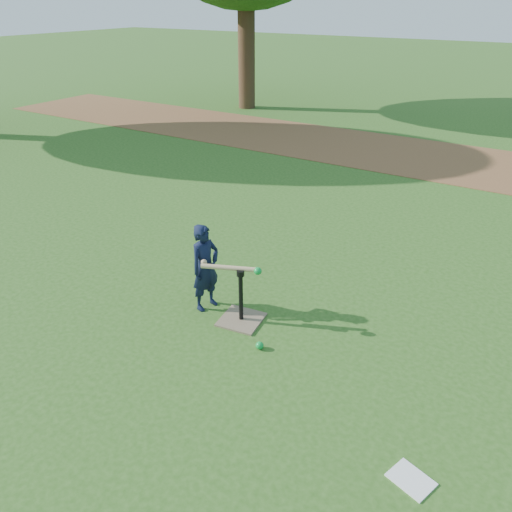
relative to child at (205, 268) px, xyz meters
The scene contains 7 objects.
ground 0.70m from the child, 52.36° to the right, with size 80.00×80.00×0.00m, color #285116.
dirt_strip 7.13m from the child, 87.54° to the left, with size 24.00×3.00×0.01m, color brown.
child is the anchor object (origin of this frame).
wiffle_ball_ground 1.06m from the child, 20.57° to the right, with size 0.08×0.08×0.08m, color #0D9535.
clipboard 2.86m from the child, 21.69° to the right, with size 0.30×0.23×0.01m, color white.
batting_tee 0.61m from the child, ahead, with size 0.49×0.49×0.61m.
swing_action 0.41m from the child, ahead, with size 0.68×0.28×0.10m.
Camera 1 is at (2.66, -3.30, 3.11)m, focal length 35.00 mm.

